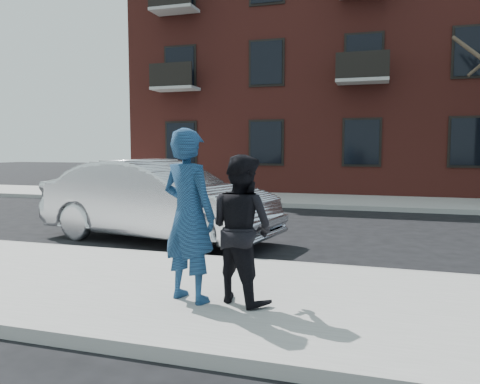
% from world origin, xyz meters
% --- Properties ---
extents(ground, '(100.00, 100.00, 0.00)m').
position_xyz_m(ground, '(0.00, 0.00, 0.00)').
color(ground, black).
rests_on(ground, ground).
extents(near_sidewalk, '(50.00, 3.50, 0.15)m').
position_xyz_m(near_sidewalk, '(0.00, -0.25, 0.07)').
color(near_sidewalk, gray).
rests_on(near_sidewalk, ground).
extents(near_curb, '(50.00, 0.10, 0.15)m').
position_xyz_m(near_curb, '(0.00, 1.55, 0.07)').
color(near_curb, '#999691').
rests_on(near_curb, ground).
extents(far_sidewalk, '(50.00, 3.50, 0.15)m').
position_xyz_m(far_sidewalk, '(0.00, 11.25, 0.07)').
color(far_sidewalk, gray).
rests_on(far_sidewalk, ground).
extents(far_curb, '(50.00, 0.10, 0.15)m').
position_xyz_m(far_curb, '(0.00, 9.45, 0.07)').
color(far_curb, '#999691').
rests_on(far_curb, ground).
extents(apartment_building, '(24.30, 10.30, 12.30)m').
position_xyz_m(apartment_building, '(2.00, 18.00, 6.16)').
color(apartment_building, maroon).
rests_on(apartment_building, ground).
extents(silver_sedan, '(5.47, 2.73, 1.72)m').
position_xyz_m(silver_sedan, '(-3.61, 3.20, 0.86)').
color(silver_sedan, silver).
rests_on(silver_sedan, ground).
extents(man_hoodie, '(0.87, 0.71, 2.05)m').
position_xyz_m(man_hoodie, '(-1.22, -0.67, 1.18)').
color(man_hoodie, navy).
rests_on(man_hoodie, near_sidewalk).
extents(man_peacoat, '(1.05, 0.97, 1.75)m').
position_xyz_m(man_peacoat, '(-0.61, -0.52, 1.02)').
color(man_peacoat, black).
rests_on(man_peacoat, near_sidewalk).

